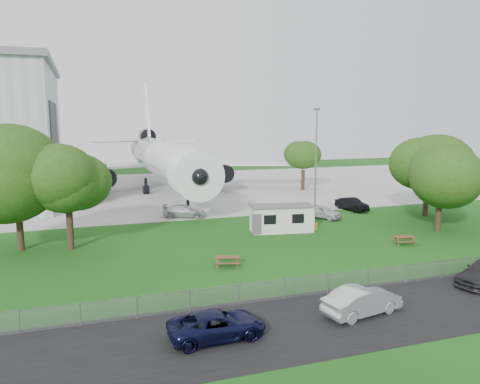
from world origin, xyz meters
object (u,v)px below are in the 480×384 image
object	(u,v)px
airliner	(163,158)
car_centre_sedan	(362,301)
picnic_west	(227,266)
site_cabin	(282,218)
picnic_east	(404,245)

from	to	relation	value
airliner	car_centre_sedan	world-z (taller)	airliner
airliner	picnic_west	bearing A→B (deg)	-92.21
site_cabin	picnic_west	bearing A→B (deg)	-132.99
car_centre_sedan	airliner	bearing A→B (deg)	-7.55
picnic_east	airliner	bearing A→B (deg)	124.00
airliner	car_centre_sedan	distance (m)	49.18
airliner	site_cabin	size ratio (longest dim) A/B	6.91
picnic_east	car_centre_sedan	xyz separation A→B (m)	(-12.05, -11.82, 0.80)
picnic_west	car_centre_sedan	bearing A→B (deg)	-51.41
picnic_west	picnic_east	size ratio (longest dim) A/B	1.00
site_cabin	car_centre_sedan	distance (m)	20.32
airliner	picnic_west	world-z (taller)	airliner
airliner	car_centre_sedan	bearing A→B (deg)	-86.21
site_cabin	picnic_east	size ratio (longest dim) A/B	3.84
airliner	car_centre_sedan	size ratio (longest dim) A/B	9.82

